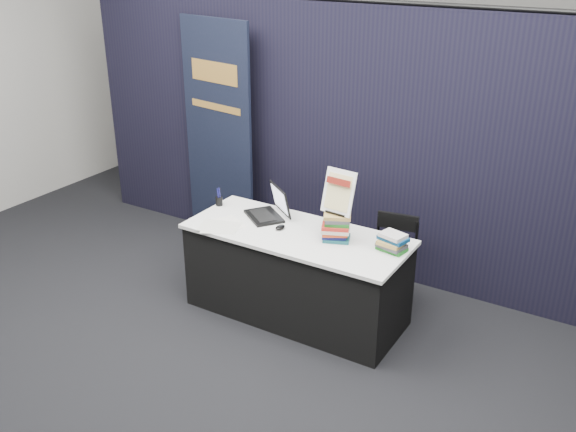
% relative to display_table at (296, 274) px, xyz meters
% --- Properties ---
extents(floor, '(8.00, 8.00, 0.00)m').
position_rel_display_table_xyz_m(floor, '(0.00, -0.55, -0.38)').
color(floor, black).
rests_on(floor, ground).
extents(wall_back, '(8.00, 0.02, 3.50)m').
position_rel_display_table_xyz_m(wall_back, '(0.00, 3.45, 1.37)').
color(wall_back, '#A7A49E').
rests_on(wall_back, floor).
extents(drape_partition, '(6.00, 0.08, 2.40)m').
position_rel_display_table_xyz_m(drape_partition, '(0.00, 1.05, 0.82)').
color(drape_partition, black).
rests_on(drape_partition, floor).
extents(display_table, '(1.80, 0.75, 0.75)m').
position_rel_display_table_xyz_m(display_table, '(0.00, 0.00, 0.00)').
color(display_table, black).
rests_on(display_table, floor).
extents(laptop, '(0.42, 0.45, 0.26)m').
position_rel_display_table_xyz_m(laptop, '(-0.38, 0.16, 0.44)').
color(laptop, black).
rests_on(laptop, display_table).
extents(mouse, '(0.07, 0.10, 0.03)m').
position_rel_display_table_xyz_m(mouse, '(-0.14, -0.01, 0.39)').
color(mouse, black).
rests_on(mouse, display_table).
extents(brochure_left, '(0.38, 0.32, 0.00)m').
position_rel_display_table_xyz_m(brochure_left, '(-0.59, -0.23, 0.38)').
color(brochure_left, silver).
rests_on(brochure_left, display_table).
extents(brochure_mid, '(0.34, 0.31, 0.00)m').
position_rel_display_table_xyz_m(brochure_mid, '(-0.56, -0.14, 0.38)').
color(brochure_mid, white).
rests_on(brochure_mid, display_table).
extents(brochure_right, '(0.32, 0.28, 0.00)m').
position_rel_display_table_xyz_m(brochure_right, '(-0.58, -0.27, 0.38)').
color(brochure_right, silver).
rests_on(brochure_right, display_table).
extents(pen_cup, '(0.06, 0.06, 0.08)m').
position_rel_display_table_xyz_m(pen_cup, '(-0.86, 0.13, 0.41)').
color(pen_cup, black).
rests_on(pen_cup, display_table).
extents(book_stack_tall, '(0.24, 0.22, 0.22)m').
position_rel_display_table_xyz_m(book_stack_tall, '(0.32, 0.04, 0.48)').
color(book_stack_tall, '#164D54').
rests_on(book_stack_tall, display_table).
extents(book_stack_short, '(0.22, 0.18, 0.14)m').
position_rel_display_table_xyz_m(book_stack_short, '(0.78, 0.09, 0.44)').
color(book_stack_short, '#1D6D20').
rests_on(book_stack_short, display_table).
extents(info_sign, '(0.27, 0.15, 0.35)m').
position_rel_display_table_xyz_m(info_sign, '(0.32, 0.07, 0.76)').
color(info_sign, black).
rests_on(info_sign, book_stack_tall).
extents(pullup_banner, '(0.95, 0.25, 2.22)m').
position_rel_display_table_xyz_m(pullup_banner, '(-1.43, 0.89, 0.61)').
color(pullup_banner, black).
rests_on(pullup_banner, floor).
extents(stacking_chair, '(0.41, 0.42, 0.80)m').
position_rel_display_table_xyz_m(stacking_chair, '(0.59, 0.52, 0.07)').
color(stacking_chair, black).
rests_on(stacking_chair, floor).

